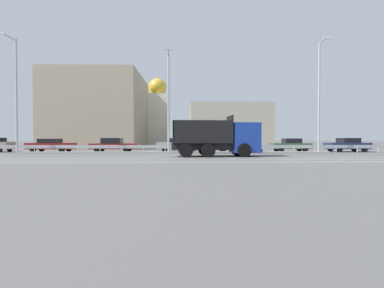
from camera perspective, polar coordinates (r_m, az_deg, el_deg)
The scene contains 20 objects.
ground_plane at distance 24.81m, azimuth -3.37°, elevation -2.20°, with size 320.00×320.00×0.00m, color #605E5B.
lane_strip_0 at distance 21.75m, azimuth 4.78°, elevation -2.65°, with size 52.25×0.16×0.01m, color silver.
lane_strip_1 at distance 19.74m, azimuth 5.38°, elevation -3.03°, with size 52.25×0.16×0.01m, color silver.
lane_strip_2 at distance 17.97m, azimuth 6.01°, elevation -3.43°, with size 52.25×0.16×0.01m, color silver.
median_island at distance 27.79m, azimuth -3.12°, elevation -1.66°, with size 28.74×1.10×0.18m, color gray.
median_guardrail at distance 28.68m, azimuth -3.05°, elevation -0.62°, with size 52.25×0.09×0.78m.
dump_truck at distance 23.66m, azimuth 6.65°, elevation 0.78°, with size 6.96×2.96×3.17m.
median_road_sign at distance 27.74m, azimuth -1.52°, elevation 0.67°, with size 0.85×0.16×2.23m.
street_lamp_0 at distance 32.02m, azimuth -30.58°, elevation 8.70°, with size 0.71×2.16×10.52m.
street_lamp_1 at distance 27.76m, azimuth -4.49°, elevation 8.71°, with size 0.71×2.73×9.12m.
street_lamp_2 at distance 30.32m, azimuth 23.12°, elevation 8.97°, with size 0.71×2.10×10.29m.
parked_car_1 at distance 34.62m, azimuth -25.26°, elevation -0.19°, with size 4.72×2.01×1.38m.
parked_car_2 at distance 32.77m, azimuth -14.78°, elevation -0.16°, with size 4.80×2.06×1.46m.
parked_car_3 at distance 32.09m, azimuth -2.55°, elevation -0.14°, with size 4.74×1.95×1.44m.
parked_car_4 at distance 32.42m, azimuth 8.21°, elevation -0.18°, with size 4.33×1.87×1.41m.
parked_car_5 at distance 33.81m, azimuth 18.29°, elevation -0.17°, with size 4.15×1.87×1.41m.
parked_car_6 at distance 35.62m, azimuth 27.47°, elevation -0.14°, with size 4.37×2.12×1.46m.
background_building_0 at distance 47.13m, azimuth -17.13°, elevation 5.82°, with size 12.60×14.41×10.71m, color tan.
background_building_1 at distance 48.51m, azimuth 6.80°, elevation 3.32°, with size 12.05×11.02×6.65m, color #B7AD99.
church_tower at distance 54.12m, azimuth -6.56°, elevation 5.85°, with size 3.60×3.60×13.03m.
Camera 1 is at (1.01, -24.74, 1.41)m, focal length 28.00 mm.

